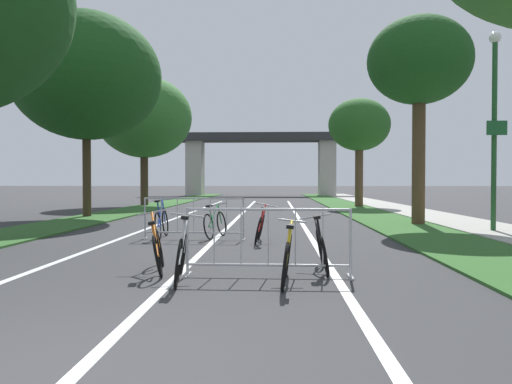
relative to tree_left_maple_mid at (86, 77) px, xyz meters
name	(u,v)px	position (x,y,z in m)	size (l,w,h in m)	color
grass_verge_left	(145,208)	(0.53, 7.00, -5.65)	(2.32, 57.10, 0.05)	#2D5B26
grass_verge_right	(351,208)	(11.68, 7.00, -5.65)	(2.32, 57.10, 0.05)	#2D5B26
sidewalk_path_right	(395,208)	(14.01, 7.00, -5.63)	(2.35, 57.10, 0.08)	#9E9B93
lane_stripe_center	(238,217)	(6.11, 0.16, -5.67)	(0.14, 33.03, 0.01)	silver
lane_stripe_right_lane	(298,218)	(8.53, 0.16, -5.67)	(0.14, 33.03, 0.01)	silver
lane_stripe_left_lane	(178,217)	(3.68, 0.16, -5.67)	(0.14, 33.03, 0.01)	silver
overpass_bridge	(261,151)	(6.11, 30.83, -1.15)	(20.37, 3.38, 6.30)	#2D2D30
tree_left_maple_mid	(86,77)	(0.00, 0.00, 0.00)	(5.99, 5.99, 8.22)	#3D2D1E
tree_left_cypress_far	(144,117)	(-0.15, 9.35, -0.45)	(5.62, 5.62, 7.63)	#3D2D1E
tree_right_oak_mid	(419,63)	(12.36, -3.09, -0.29)	(3.40, 3.40, 6.90)	#4C3823
tree_right_pine_near	(359,126)	(12.34, 8.52, -1.07)	(3.47, 3.47, 6.13)	#4C3823
lamppost_with_sign	(494,115)	(13.74, -5.59, -2.35)	(0.56, 0.32, 5.63)	#1E4C23
crowd_barrier_nearest	(268,243)	(7.50, -12.24, -5.15)	(2.56, 0.50, 1.05)	#ADADB2
crowd_barrier_second	(194,219)	(5.58, -7.48, -5.15)	(2.57, 0.55, 1.05)	#ADADB2
bicycle_yellow_0	(287,258)	(7.78, -12.72, -5.31)	(0.43, 1.74, 0.90)	black
bicycle_green_1	(215,223)	(6.06, -7.03, -5.30)	(0.51, 1.62, 0.89)	black
bicycle_silver_2	(182,255)	(6.25, -12.64, -5.28)	(0.52, 1.76, 0.98)	black
bicycle_orange_3	(158,249)	(5.73, -11.89, -5.30)	(0.70, 1.67, 0.99)	black
bicycle_black_4	(322,249)	(8.37, -11.67, -5.31)	(0.54, 1.66, 0.92)	black
bicycle_blue_5	(162,223)	(4.68, -7.13, -5.27)	(0.53, 1.66, 1.00)	black
bicycle_red_6	(260,227)	(7.25, -8.00, -5.30)	(0.54, 1.62, 0.95)	black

